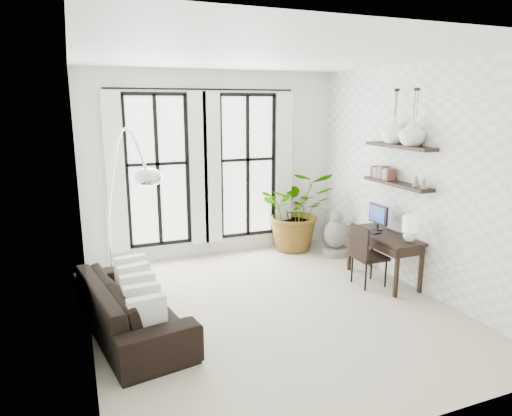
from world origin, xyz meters
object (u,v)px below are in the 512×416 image
plant (297,210)px  buddha (335,236)px  desk (386,238)px  desk_chair (365,252)px  arc_lamp (124,170)px  sofa (130,305)px

plant → buddha: bearing=-49.7°
plant → desk: size_ratio=1.19×
desk_chair → buddha: bearing=75.7°
desk_chair → arc_lamp: bearing=170.0°
desk_chair → arc_lamp: 3.58m
sofa → desk: size_ratio=1.77×
arc_lamp → plant: bearing=23.8°
desk → buddha: size_ratio=1.51×
buddha → arc_lamp: bearing=-167.5°
arc_lamp → buddha: bearing=12.5°
plant → desk_chair: bearing=-85.7°
desk → arc_lamp: size_ratio=0.53×
sofa → desk_chair: 3.40m
buddha → sofa: bearing=-157.9°
sofa → buddha: bearing=-77.8°
desk_chair → buddha: 1.42m
desk → arc_lamp: (-3.64, 0.58, 1.14)m
desk_chair → buddha: size_ratio=1.11×
plant → desk_chair: 1.96m
desk_chair → buddha: (0.34, 1.37, -0.18)m
desk → arc_lamp: arc_lamp is taller
plant → buddha: 0.85m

